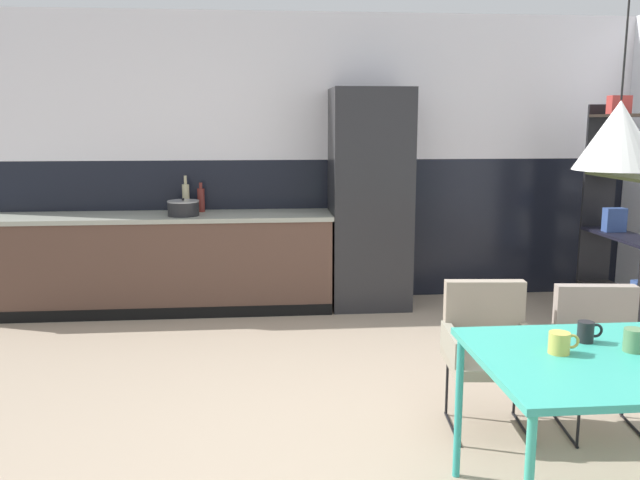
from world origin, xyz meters
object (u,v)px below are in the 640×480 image
object	(u,v)px
open_shelf_unit	(627,212)
mug_white_ceramic	(586,332)
mug_wide_latte	(560,343)
bottle_spice_small	(186,197)
armchair_head_of_table	(488,338)
armchair_by_stool	(601,342)
bottle_oil_tall	(201,199)
mug_glass_clear	(635,340)
cooking_pot	(183,208)
refrigerator_column	(370,199)
pendant_lamp_over_table_near	(618,135)

from	to	relation	value
open_shelf_unit	mug_white_ceramic	bearing A→B (deg)	-32.71
mug_wide_latte	bottle_spice_small	bearing A→B (deg)	118.38
armchair_head_of_table	armchair_by_stool	world-z (taller)	armchair_head_of_table
mug_white_ceramic	bottle_spice_small	world-z (taller)	bottle_spice_small
armchair_by_stool	mug_white_ceramic	distance (m)	0.88
mug_wide_latte	bottle_oil_tall	size ratio (longest dim) A/B	0.49
mug_glass_clear	open_shelf_unit	distance (m)	3.07
cooking_pot	mug_glass_clear	bearing A→B (deg)	-55.92
refrigerator_column	mug_glass_clear	bearing A→B (deg)	-80.52
bottle_spice_small	pendant_lamp_over_table_near	xyz separation A→B (m)	(2.07, -3.67, 0.64)
armchair_head_of_table	pendant_lamp_over_table_near	size ratio (longest dim) A/B	0.72
armchair_head_of_table	mug_wide_latte	world-z (taller)	mug_wide_latte
pendant_lamp_over_table_near	open_shelf_unit	bearing A→B (deg)	58.70
mug_white_ceramic	refrigerator_column	bearing A→B (deg)	97.37
mug_white_ceramic	mug_glass_clear	bearing A→B (deg)	-42.54
mug_wide_latte	open_shelf_unit	xyz separation A→B (m)	(1.81, 2.67, 0.17)
mug_glass_clear	bottle_oil_tall	size ratio (longest dim) A/B	0.49
pendant_lamp_over_table_near	bottle_oil_tall	bearing A→B (deg)	117.67
refrigerator_column	cooking_pot	distance (m)	1.69
cooking_pot	pendant_lamp_over_table_near	distance (m)	4.07
open_shelf_unit	bottle_spice_small	bearing A→B (deg)	-103.58
bottle_spice_small	bottle_oil_tall	bearing A→B (deg)	3.93
armchair_head_of_table	mug_wide_latte	xyz separation A→B (m)	(-0.01, -0.89, 0.28)
cooking_pot	mug_white_ceramic	bearing A→B (deg)	-56.60
refrigerator_column	bottle_oil_tall	xyz separation A→B (m)	(-1.55, 0.16, -0.00)
armchair_head_of_table	bottle_spice_small	xyz separation A→B (m)	(-1.95, 2.68, 0.51)
mug_wide_latte	pendant_lamp_over_table_near	distance (m)	0.88
refrigerator_column	cooking_pot	bearing A→B (deg)	-176.87
mug_wide_latte	pendant_lamp_over_table_near	bearing A→B (deg)	-35.15
armchair_by_stool	open_shelf_unit	xyz separation A→B (m)	(1.18, 1.85, 0.47)
mug_wide_latte	mug_white_ceramic	size ratio (longest dim) A/B	1.15
mug_wide_latte	bottle_oil_tall	world-z (taller)	bottle_oil_tall
armchair_by_stool	cooking_pot	size ratio (longest dim) A/B	2.82
armchair_head_of_table	cooking_pot	size ratio (longest dim) A/B	2.90
refrigerator_column	bottle_spice_small	xyz separation A→B (m)	(-1.69, 0.15, 0.02)
refrigerator_column	open_shelf_unit	size ratio (longest dim) A/B	1.04
armchair_by_stool	bottle_spice_small	xyz separation A→B (m)	(-2.57, 2.76, 0.53)
pendant_lamp_over_table_near	refrigerator_column	bearing A→B (deg)	96.12
refrigerator_column	mug_white_ceramic	size ratio (longest dim) A/B	17.34
bottle_oil_tall	mug_wide_latte	bearing A→B (deg)	-63.40
armchair_head_of_table	bottle_spice_small	world-z (taller)	bottle_spice_small
armchair_head_of_table	bottle_oil_tall	world-z (taller)	bottle_oil_tall
mug_glass_clear	bottle_spice_small	world-z (taller)	bottle_spice_small
armchair_by_stool	mug_white_ceramic	bearing A→B (deg)	63.07
open_shelf_unit	mug_wide_latte	bearing A→B (deg)	-34.19
bottle_spice_small	armchair_head_of_table	bearing A→B (deg)	-54.03
pendant_lamp_over_table_near	mug_glass_clear	bearing A→B (deg)	24.52
armchair_head_of_table	mug_glass_clear	size ratio (longest dim) A/B	6.15
bottle_oil_tall	open_shelf_unit	distance (m)	3.73
bottle_oil_tall	mug_white_ceramic	bearing A→B (deg)	-60.22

